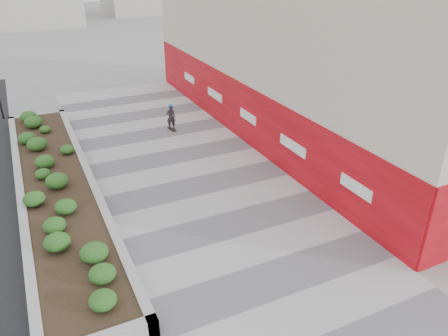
# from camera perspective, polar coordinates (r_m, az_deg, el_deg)

# --- Properties ---
(ground) EXTENTS (160.00, 160.00, 0.00)m
(ground) POSITION_cam_1_polar(r_m,az_deg,el_deg) (14.81, 4.30, -10.85)
(ground) COLOR gray
(ground) RESTS_ON ground
(walkway) EXTENTS (8.00, 36.00, 0.01)m
(walkway) POSITION_cam_1_polar(r_m,az_deg,el_deg) (16.99, -0.69, -5.27)
(walkway) COLOR #A8A8AD
(walkway) RESTS_ON ground
(building) EXTENTS (6.04, 24.08, 8.00)m
(building) POSITION_cam_1_polar(r_m,az_deg,el_deg) (23.61, 8.84, 14.16)
(building) COLOR beige
(building) RESTS_ON ground
(planter) EXTENTS (3.00, 18.00, 0.90)m
(planter) POSITION_cam_1_polar(r_m,az_deg,el_deg) (19.13, -21.12, -1.89)
(planter) COLOR #9E9EA0
(planter) RESTS_ON ground
(manhole_cover) EXTENTS (0.44, 0.44, 0.01)m
(manhole_cover) POSITION_cam_1_polar(r_m,az_deg,el_deg) (17.18, 0.83, -4.89)
(manhole_cover) COLOR #595654
(manhole_cover) RESTS_ON ground
(skateboarder) EXTENTS (0.53, 0.74, 1.50)m
(skateboarder) POSITION_cam_1_polar(r_m,az_deg,el_deg) (24.19, -6.95, 6.63)
(skateboarder) COLOR beige
(skateboarder) RESTS_ON ground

